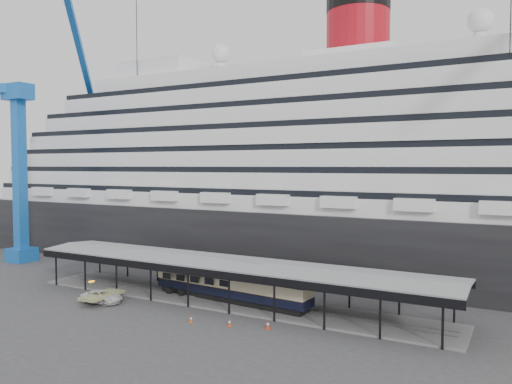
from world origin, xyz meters
TOP-DOWN VIEW (x-y plane):
  - ground at (0.00, 0.00)m, footprint 200.00×200.00m
  - cruise_ship at (0.05, 32.00)m, footprint 130.00×30.00m
  - platform_canopy at (0.00, 5.00)m, footprint 56.00×9.18m
  - crane_blue at (-45.11, 10.62)m, footprint 22.63×19.19m
  - port_truck at (-13.39, -2.70)m, footprint 5.53×2.73m
  - pullman_carriage at (0.51, 5.00)m, footprint 22.15×4.83m
  - traffic_cone_left at (0.92, -3.78)m, footprint 0.49×0.49m
  - traffic_cone_mid at (5.28, -2.87)m, footprint 0.52×0.52m
  - traffic_cone_right at (9.22, -1.68)m, footprint 0.49×0.49m

SIDE VIEW (x-z plane):
  - ground at x=0.00m, z-range 0.00..0.00m
  - traffic_cone_left at x=0.92m, z-range 0.00..0.73m
  - traffic_cone_mid at x=5.28m, z-range 0.00..0.77m
  - traffic_cone_right at x=9.22m, z-range 0.00..0.85m
  - port_truck at x=-13.39m, z-range 0.00..1.51m
  - platform_canopy at x=0.00m, z-range -0.29..5.01m
  - pullman_carriage at x=0.51m, z-range -8.17..13.42m
  - cruise_ship at x=0.05m, z-range -3.60..40.30m
  - crane_blue at x=-45.11m, z-range -3.84..43.76m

